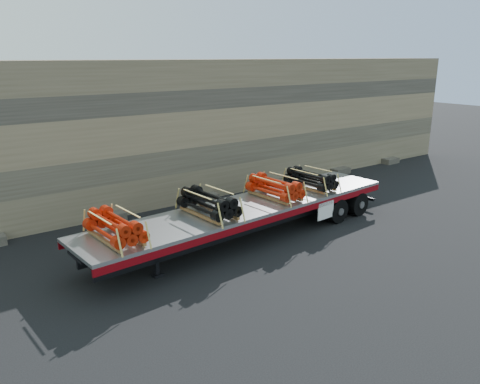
{
  "coord_description": "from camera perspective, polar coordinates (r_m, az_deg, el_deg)",
  "views": [
    {
      "loc": [
        -10.01,
        -14.85,
        7.19
      ],
      "look_at": [
        0.95,
        0.28,
        1.72
      ],
      "focal_mm": 35.0,
      "sensor_mm": 36.0,
      "label": 1
    }
  ],
  "objects": [
    {
      "name": "bundle_rear",
      "position": [
        21.26,
        8.61,
        1.52
      ],
      "size": [
        1.31,
        2.36,
        0.81
      ],
      "primitive_type": null,
      "rotation": [
        0.0,
        0.0,
        0.08
      ],
      "color": "black",
      "rests_on": "trailer"
    },
    {
      "name": "bundle_front",
      "position": [
        15.67,
        -15.01,
        -4.22
      ],
      "size": [
        1.37,
        2.46,
        0.84
      ],
      "primitive_type": null,
      "rotation": [
        0.0,
        0.0,
        0.08
      ],
      "color": "#B52009",
      "rests_on": "trailer"
    },
    {
      "name": "bundle_midrear",
      "position": [
        19.66,
        4.26,
        0.49
      ],
      "size": [
        1.38,
        2.47,
        0.85
      ],
      "primitive_type": null,
      "rotation": [
        0.0,
        0.0,
        0.08
      ],
      "color": "#B52009",
      "rests_on": "trailer"
    },
    {
      "name": "rock_wall",
      "position": [
        23.87,
        -10.75,
        7.13
      ],
      "size": [
        44.0,
        3.0,
        7.0
      ],
      "primitive_type": "cube",
      "color": "#7A6B54",
      "rests_on": "ground"
    },
    {
      "name": "trailer",
      "position": [
        19.01,
        0.9,
        -3.62
      ],
      "size": [
        14.42,
        3.86,
        1.42
      ],
      "primitive_type": null,
      "rotation": [
        0.0,
        0.0,
        0.08
      ],
      "color": "#A9ACB1",
      "rests_on": "ground"
    },
    {
      "name": "ground",
      "position": [
        19.3,
        -1.8,
        -5.57
      ],
      "size": [
        120.0,
        120.0,
        0.0
      ],
      "primitive_type": "plane",
      "color": "black",
      "rests_on": "ground"
    },
    {
      "name": "bundle_midfront",
      "position": [
        17.49,
        -3.85,
        -1.46
      ],
      "size": [
        1.43,
        2.56,
        0.88
      ],
      "primitive_type": null,
      "rotation": [
        0.0,
        0.0,
        0.08
      ],
      "color": "black",
      "rests_on": "trailer"
    }
  ]
}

